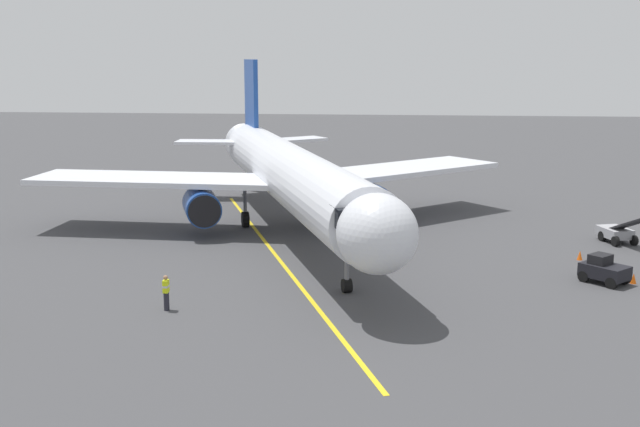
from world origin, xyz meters
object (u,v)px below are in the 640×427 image
(ground_crew_marshaller, at_px, (166,292))
(safety_cone_nose_right, at_px, (634,278))
(tug_starboard_side, at_px, (604,270))
(safety_cone_nose_left, at_px, (580,255))
(airplane, at_px, (289,175))
(belt_loader_portside, at_px, (618,232))

(ground_crew_marshaller, height_order, safety_cone_nose_right, ground_crew_marshaller)
(tug_starboard_side, distance_m, safety_cone_nose_left, 4.73)
(airplane, height_order, belt_loader_portside, airplane)
(ground_crew_marshaller, xyz_separation_m, tug_starboard_side, (-21.64, -6.76, -0.18))
(airplane, distance_m, tug_starboard_side, 20.91)
(belt_loader_portside, bearing_deg, safety_cone_nose_left, 54.21)
(ground_crew_marshaller, distance_m, safety_cone_nose_left, 24.34)
(ground_crew_marshaller, xyz_separation_m, safety_cone_nose_left, (-21.46, -11.47, -0.61))
(safety_cone_nose_left, xyz_separation_m, safety_cone_nose_right, (-1.72, 4.68, 0.00))
(ground_crew_marshaller, bearing_deg, safety_cone_nose_left, -151.89)
(safety_cone_nose_left, relative_size, safety_cone_nose_right, 1.00)
(belt_loader_portside, xyz_separation_m, safety_cone_nose_left, (3.34, 4.63, -0.44))
(belt_loader_portside, distance_m, tug_starboard_side, 9.86)
(ground_crew_marshaller, distance_m, belt_loader_portside, 29.57)
(airplane, distance_m, safety_cone_nose_right, 22.31)
(ground_crew_marshaller, bearing_deg, airplane, -101.94)
(airplane, bearing_deg, safety_cone_nose_right, 153.38)
(airplane, relative_size, tug_starboard_side, 14.50)
(ground_crew_marshaller, xyz_separation_m, belt_loader_portside, (-24.81, -16.10, -0.17))
(belt_loader_portside, bearing_deg, ground_crew_marshaller, 32.99)
(belt_loader_portside, relative_size, safety_cone_nose_right, 8.59)
(airplane, xyz_separation_m, safety_cone_nose_left, (-17.94, 5.18, -3.73))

